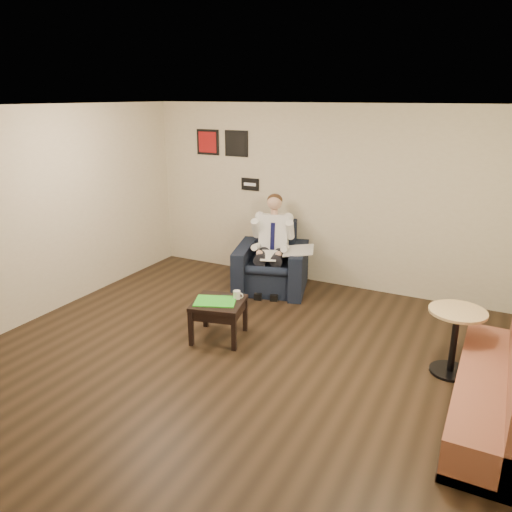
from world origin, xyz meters
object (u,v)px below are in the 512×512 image
at_px(smartphone, 227,296).
at_px(cafe_table, 454,342).
at_px(side_table, 219,320).
at_px(banquette, 491,358).
at_px(seated_man, 270,249).
at_px(coffee_mug, 237,295).
at_px(green_folder, 215,301).
at_px(armchair, 271,258).

xyz_separation_m(smartphone, cafe_table, (2.68, 0.25, -0.13)).
distance_m(side_table, banquette, 3.08).
distance_m(seated_man, cafe_table, 3.05).
bearing_deg(smartphone, coffee_mug, -7.10).
height_order(smartphone, banquette, banquette).
relative_size(green_folder, cafe_table, 0.66).
relative_size(coffee_mug, banquette, 0.04).
bearing_deg(armchair, cafe_table, -41.65).
distance_m(side_table, cafe_table, 2.73).
bearing_deg(banquette, armchair, 148.12).
height_order(seated_man, cafe_table, seated_man).
relative_size(seated_man, coffee_mug, 13.39).
bearing_deg(side_table, banquette, -3.53).
bearing_deg(armchair, green_folder, -102.87).
bearing_deg(green_folder, banquette, -2.96).
xyz_separation_m(coffee_mug, banquette, (2.90, -0.36, 0.05)).
xyz_separation_m(armchair, smartphone, (0.14, -1.61, -0.01)).
height_order(armchair, seated_man, seated_man).
distance_m(banquette, cafe_table, 0.76).
bearing_deg(green_folder, armchair, 93.10).
bearing_deg(cafe_table, banquette, -59.41).
relative_size(side_table, cafe_table, 0.81).
bearing_deg(cafe_table, coffee_mug, -174.04).
height_order(side_table, banquette, banquette).
height_order(side_table, cafe_table, cafe_table).
bearing_deg(side_table, smartphone, 86.24).
distance_m(green_folder, cafe_table, 2.76).
bearing_deg(seated_man, green_folder, -103.87).
bearing_deg(side_table, cafe_table, 9.26).
bearing_deg(green_folder, coffee_mug, 47.28).
distance_m(smartphone, banquette, 3.07).
height_order(side_table, green_folder, green_folder).
xyz_separation_m(armchair, green_folder, (0.10, -1.82, -0.01)).
bearing_deg(seated_man, armchair, 90.00).
relative_size(armchair, green_folder, 2.13).
distance_m(armchair, coffee_mug, 1.64).
bearing_deg(cafe_table, seated_man, 156.19).
height_order(seated_man, green_folder, seated_man).
xyz_separation_m(armchair, banquette, (3.19, -1.98, 0.08)).
height_order(armchair, coffee_mug, armchair).
xyz_separation_m(side_table, cafe_table, (2.69, 0.44, 0.13)).
distance_m(side_table, smartphone, 0.31).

